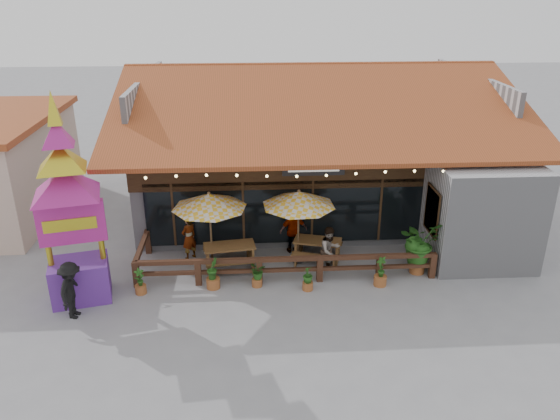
{
  "coord_description": "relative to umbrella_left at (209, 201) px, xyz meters",
  "views": [
    {
      "loc": [
        -2.78,
        -16.24,
        9.25
      ],
      "look_at": [
        -1.7,
        1.5,
        1.75
      ],
      "focal_mm": 35.0,
      "sensor_mm": 36.0,
      "label": 1
    }
  ],
  "objects": [
    {
      "name": "planter_d",
      "position": [
        3.17,
        -1.94,
        -1.98
      ],
      "size": [
        0.44,
        0.44,
        0.84
      ],
      "color": "brown",
      "rests_on": "ground"
    },
    {
      "name": "umbrella_right",
      "position": [
        3.04,
        0.06,
        -0.01
      ],
      "size": [
        3.25,
        3.25,
        2.72
      ],
      "color": "brown",
      "rests_on": "ground"
    },
    {
      "name": "restaurant_building",
      "position": [
        4.39,
        5.72,
        -0.18
      ],
      "size": [
        15.5,
        14.73,
        6.09
      ],
      "color": "#A5A5A9",
      "rests_on": "ground"
    },
    {
      "name": "diner_b",
      "position": [
        4.02,
        -0.84,
        -1.55
      ],
      "size": [
        1.03,
        0.97,
        1.68
      ],
      "primitive_type": "imported",
      "rotation": [
        0.0,
        0.0,
        0.55
      ],
      "color": "#3B2712",
      "rests_on": "ground"
    },
    {
      "name": "planter_a",
      "position": [
        -2.18,
        -1.83,
        -2.02
      ],
      "size": [
        0.38,
        0.36,
        0.88
      ],
      "color": "brown",
      "rests_on": "ground"
    },
    {
      "name": "planter_b",
      "position": [
        0.11,
        -1.63,
        -1.9
      ],
      "size": [
        0.44,
        0.49,
        1.07
      ],
      "color": "brown",
      "rests_on": "ground"
    },
    {
      "name": "diner_c",
      "position": [
        2.93,
        0.76,
        -1.52
      ],
      "size": [
        1.08,
        0.62,
        1.73
      ],
      "primitive_type": "imported",
      "rotation": [
        0.0,
        0.0,
        3.34
      ],
      "color": "#3B2712",
      "rests_on": "ground"
    },
    {
      "name": "picnic_table_right",
      "position": [
        3.73,
        0.07,
        -1.85
      ],
      "size": [
        1.97,
        1.82,
        0.79
      ],
      "color": "brown",
      "rests_on": "ground"
    },
    {
      "name": "pedestrian",
      "position": [
        -3.9,
        -3.03,
        -1.49
      ],
      "size": [
        0.83,
        1.24,
        1.79
      ],
      "primitive_type": "imported",
      "rotation": [
        0.0,
        0.0,
        1.42
      ],
      "color": "black",
      "rests_on": "ground"
    },
    {
      "name": "planter_c",
      "position": [
        1.54,
        -1.61,
        -1.92
      ],
      "size": [
        0.66,
        0.64,
        0.84
      ],
      "color": "brown",
      "rests_on": "ground"
    },
    {
      "name": "diner_a",
      "position": [
        -0.82,
        0.48,
        -1.57
      ],
      "size": [
        0.7,
        0.7,
        1.64
      ],
      "primitive_type": "imported",
      "rotation": [
        0.0,
        0.0,
        3.9
      ],
      "color": "#3B2712",
      "rests_on": "ground"
    },
    {
      "name": "planter_e",
      "position": [
        5.57,
        -1.8,
        -1.95
      ],
      "size": [
        0.42,
        0.43,
        1.04
      ],
      "color": "brown",
      "rests_on": "ground"
    },
    {
      "name": "tropical_plant",
      "position": [
        7.03,
        -1.03,
        -1.3
      ],
      "size": [
        1.78,
        1.7,
        1.91
      ],
      "color": "brown",
      "rests_on": "ground"
    },
    {
      "name": "umbrella_left",
      "position": [
        0.0,
        0.0,
        0.0
      ],
      "size": [
        3.05,
        3.05,
        2.74
      ],
      "color": "brown",
      "rests_on": "ground"
    },
    {
      "name": "ground",
      "position": [
        4.12,
        -0.89,
        -2.39
      ],
      "size": [
        100.0,
        100.0,
        0.0
      ],
      "primitive_type": "plane",
      "color": "gray",
      "rests_on": "ground"
    },
    {
      "name": "picnic_table_left",
      "position": [
        0.63,
        -0.25,
        -1.82
      ],
      "size": [
        1.94,
        1.73,
        0.84
      ],
      "color": "brown",
      "rests_on": "ground"
    },
    {
      "name": "patio_railing",
      "position": [
        1.87,
        -1.16,
        -1.77
      ],
      "size": [
        10.0,
        2.6,
        0.92
      ],
      "color": "#482A19",
      "rests_on": "ground"
    },
    {
      "name": "thai_sign_tower",
      "position": [
        -3.96,
        -1.99,
        1.32
      ],
      "size": [
        3.12,
        3.12,
        7.02
      ],
      "color": "#59268C",
      "rests_on": "ground"
    }
  ]
}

